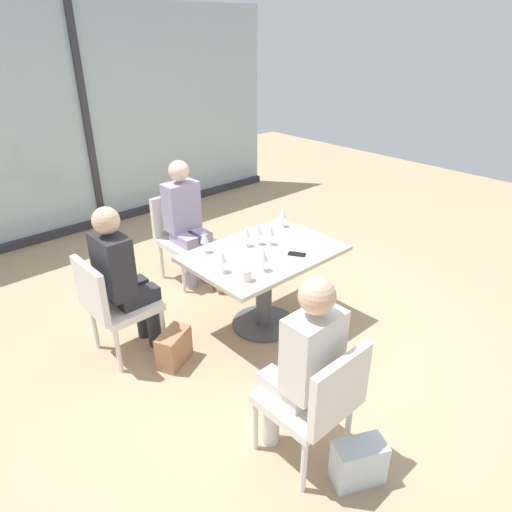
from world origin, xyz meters
TOP-DOWN VIEW (x-y plane):
  - ground_plane at (0.00, 0.00)m, footprint 12.00×12.00m
  - window_wall_backdrop at (0.00, 3.20)m, footprint 5.72×0.10m
  - dining_table_main at (0.00, 0.00)m, footprint 1.25×0.87m
  - chair_front_left at (-0.77, -1.25)m, footprint 0.46×0.50m
  - chair_near_window at (0.00, 1.25)m, footprint 0.46×0.51m
  - chair_far_left at (-1.14, 0.49)m, footprint 0.50×0.46m
  - person_front_left at (-0.77, -1.14)m, footprint 0.34×0.39m
  - person_near_window at (-0.00, 1.14)m, footprint 0.34×0.39m
  - person_far_left at (-1.03, 0.49)m, footprint 0.39×0.34m
  - wine_glass_0 at (-0.04, 0.18)m, footprint 0.07×0.07m
  - wine_glass_1 at (-0.48, -0.05)m, footprint 0.07×0.07m
  - wine_glass_2 at (0.13, 0.06)m, footprint 0.07×0.07m
  - wine_glass_3 at (-0.37, 0.32)m, footprint 0.07×0.07m
  - wine_glass_4 at (0.49, 0.27)m, footprint 0.07×0.07m
  - wine_glass_5 at (0.06, 0.14)m, footprint 0.07×0.07m
  - wine_glass_6 at (-0.23, -0.24)m, footprint 0.07×0.07m
  - coffee_cup at (-0.43, -0.27)m, footprint 0.08×0.08m
  - cell_phone_on_table at (0.16, -0.22)m, footprint 0.14×0.16m
  - handbag_0 at (-0.68, -1.51)m, footprint 0.34×0.28m
  - handbag_1 at (0.18, 0.71)m, footprint 0.33×0.22m
  - handbag_2 at (-0.87, 0.10)m, footprint 0.34×0.27m

SIDE VIEW (x-z plane):
  - ground_plane at x=0.00m, z-range 0.00..0.00m
  - handbag_0 at x=-0.68m, z-range 0.00..0.28m
  - handbag_1 at x=0.18m, z-range 0.00..0.28m
  - handbag_2 at x=-0.87m, z-range 0.00..0.28m
  - chair_front_left at x=-0.77m, z-range 0.06..0.93m
  - chair_near_window at x=0.00m, z-range 0.06..0.93m
  - chair_far_left at x=-1.14m, z-range 0.06..0.93m
  - dining_table_main at x=0.00m, z-range 0.18..0.91m
  - person_front_left at x=-0.77m, z-range 0.07..1.33m
  - person_near_window at x=0.00m, z-range 0.07..1.33m
  - person_far_left at x=-1.03m, z-range 0.07..1.33m
  - cell_phone_on_table at x=0.16m, z-range 0.73..0.74m
  - coffee_cup at x=-0.43m, z-range 0.73..0.82m
  - wine_glass_0 at x=-0.04m, z-range 0.77..0.95m
  - wine_glass_1 at x=-0.48m, z-range 0.77..0.95m
  - wine_glass_2 at x=0.13m, z-range 0.77..0.95m
  - wine_glass_3 at x=-0.37m, z-range 0.77..0.95m
  - wine_glass_4 at x=0.49m, z-range 0.77..0.95m
  - wine_glass_5 at x=0.06m, z-range 0.77..0.95m
  - wine_glass_6 at x=-0.23m, z-range 0.77..0.95m
  - window_wall_backdrop at x=0.00m, z-range -0.14..2.56m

